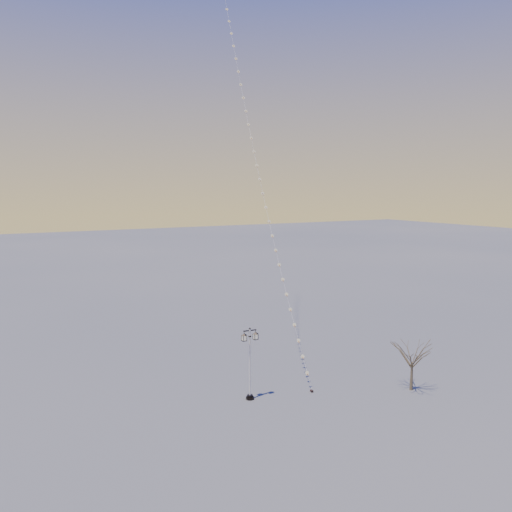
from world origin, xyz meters
TOP-DOWN VIEW (x-y plane):
  - ground at (0.00, 0.00)m, footprint 300.00×300.00m
  - street_lamp at (-3.28, 3.12)m, footprint 1.24×0.54m
  - bare_tree at (7.30, -0.98)m, footprint 2.19×2.19m
  - kite_train at (3.43, 14.66)m, footprint 5.47×25.81m

SIDE VIEW (x-z plane):
  - ground at x=0.00m, z-range 0.00..0.00m
  - bare_tree at x=7.30m, z-range 0.71..4.34m
  - street_lamp at x=-3.28m, z-range 0.26..5.16m
  - kite_train at x=3.43m, z-range -0.12..39.24m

